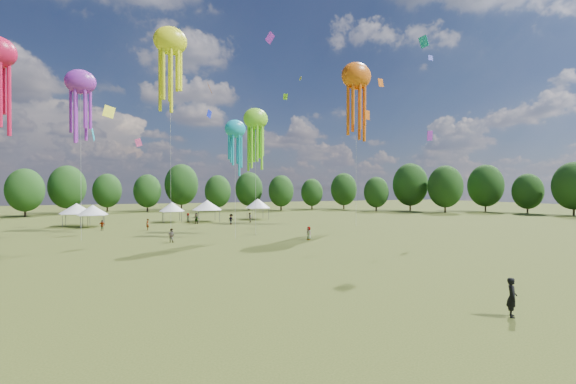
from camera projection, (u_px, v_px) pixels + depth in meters
name	position (u px, v px, depth m)	size (l,w,h in m)	color
ground	(355.00, 324.00, 17.67)	(300.00, 300.00, 0.00)	#384416
observer_main	(512.00, 297.00, 18.59)	(0.70, 0.46, 1.93)	black
spectator_near	(171.00, 235.00, 44.15)	(0.79, 0.62, 1.63)	gray
spectators_far	(211.00, 220.00, 64.32)	(25.19, 31.52, 1.92)	gray
festival_tents	(172.00, 206.00, 69.50)	(37.55, 9.18, 4.23)	#47474C
show_kites	(216.00, 87.00, 53.51)	(54.87, 12.16, 28.35)	purple
small_kites	(186.00, 41.00, 56.46)	(79.13, 60.87, 46.13)	purple
treeline	(160.00, 187.00, 73.63)	(201.57, 95.24, 13.43)	#38281C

